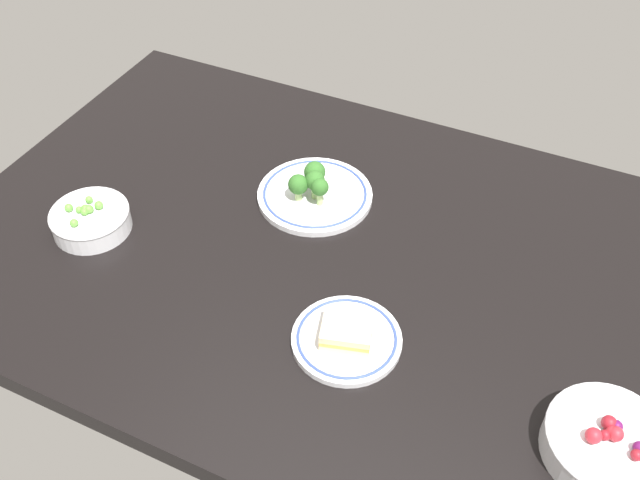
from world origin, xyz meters
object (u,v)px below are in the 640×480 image
at_px(bowl_berries, 607,443).
at_px(bowl_peas, 91,219).
at_px(plate_broccoli, 314,191).
at_px(plate_sandwich, 347,337).

height_order(bowl_berries, bowl_peas, bowl_berries).
distance_m(plate_broccoli, plate_sandwich, 0.34).
height_order(plate_broccoli, bowl_peas, plate_broccoli).
relative_size(plate_sandwich, bowl_peas, 1.21).
bearing_deg(bowl_peas, plate_broccoli, -143.07).
xyz_separation_m(bowl_berries, bowl_peas, (0.90, -0.06, -0.00)).
bearing_deg(bowl_berries, plate_broccoli, -27.92).
bearing_deg(plate_sandwich, bowl_berries, 176.44).
relative_size(bowl_berries, plate_sandwich, 0.99).
xyz_separation_m(plate_broccoli, bowl_peas, (0.32, 0.24, 0.01)).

